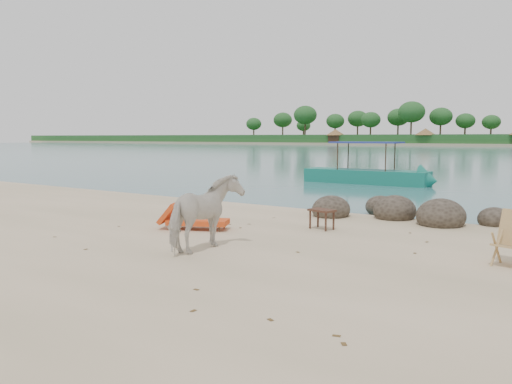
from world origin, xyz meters
TOP-DOWN VIEW (x-y plane):
  - boulders at (2.31, 5.72)m, footprint 6.38×2.85m
  - cow at (-0.12, -0.48)m, footprint 0.95×1.90m
  - side_table at (0.83, 2.99)m, footprint 0.72×0.55m
  - lounge_chair at (-1.80, 1.23)m, footprint 2.03×1.41m
  - boat_near at (-3.38, 16.57)m, footprint 7.30×1.69m
  - dead_leaves at (0.33, 0.20)m, footprint 8.62×7.38m

SIDE VIEW (x-z plane):
  - dead_leaves at x=0.33m, z-range 0.01..0.01m
  - boulders at x=2.31m, z-range -0.29..0.68m
  - side_table at x=0.83m, z-range 0.00..0.52m
  - lounge_chair at x=-1.80m, z-range 0.00..0.58m
  - cow at x=-0.12m, z-range 0.00..1.57m
  - boat_near at x=-3.38m, z-range 0.00..3.54m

